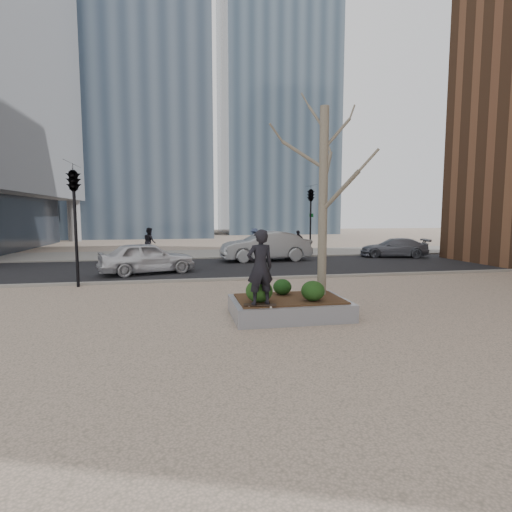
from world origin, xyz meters
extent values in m
plane|color=#C1A48E|center=(0.00, 0.00, 0.00)|extent=(120.00, 120.00, 0.00)
cube|color=black|center=(0.00, 10.00, 0.01)|extent=(60.00, 8.00, 0.02)
cube|color=gray|center=(0.00, 17.00, 0.01)|extent=(60.00, 6.00, 0.02)
cube|color=gray|center=(1.00, 0.00, 0.23)|extent=(3.00, 2.00, 0.45)
cube|color=#382314|center=(1.00, 0.00, 0.47)|extent=(2.70, 1.70, 0.04)
ellipsoid|color=#173811|center=(0.13, -0.36, 0.78)|extent=(0.68, 0.68, 0.57)
ellipsoid|color=black|center=(0.93, 0.46, 0.70)|extent=(0.50, 0.50, 0.43)
ellipsoid|color=black|center=(1.50, -0.44, 0.74)|extent=(0.60, 0.60, 0.51)
imported|color=black|center=(0.07, -0.73, 1.42)|extent=(0.71, 0.52, 1.80)
imported|color=silver|center=(-3.23, 8.47, 0.73)|extent=(4.50, 2.88, 1.43)
imported|color=#94979B|center=(3.04, 12.27, 0.86)|extent=(5.18, 2.05, 1.68)
imported|color=slate|center=(11.32, 12.71, 0.61)|extent=(4.36, 2.78, 1.18)
imported|color=black|center=(-3.66, 16.52, 0.92)|extent=(0.93, 1.05, 1.80)
imported|color=#3B486B|center=(3.32, 17.12, 0.87)|extent=(1.16, 1.25, 1.69)
imported|color=black|center=(6.21, 16.29, 0.80)|extent=(0.98, 0.59, 1.55)
cube|color=slate|center=(-6.00, 42.00, 22.50)|extent=(16.00, 16.00, 45.00)
cube|color=slate|center=(12.00, 48.00, 27.50)|extent=(15.00, 15.00, 55.00)
camera|label=1|loc=(-1.81, -9.92, 2.68)|focal=28.00mm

